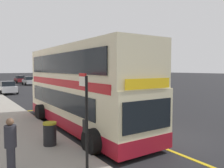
# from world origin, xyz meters

# --- Properties ---
(ground_plane) EXTENTS (260.00, 260.00, 0.00)m
(ground_plane) POSITION_xyz_m (0.00, 32.00, 0.00)
(ground_plane) COLOR black
(double_decker_bus) EXTENTS (3.27, 10.69, 4.40)m
(double_decker_bus) POSITION_xyz_m (-2.46, 4.08, 2.06)
(double_decker_bus) COLOR beige
(double_decker_bus) RESTS_ON ground
(bus_bay_markings) EXTENTS (2.99, 13.91, 0.01)m
(bus_bay_markings) POSITION_xyz_m (-2.51, 3.77, 0.01)
(bus_bay_markings) COLOR gold
(bus_bay_markings) RESTS_ON ground
(bus_stop_sign) EXTENTS (0.09, 0.51, 2.95)m
(bus_stop_sign) POSITION_xyz_m (-4.68, -0.85, 1.85)
(bus_stop_sign) COLOR black
(bus_stop_sign) RESTS_ON pavement_near
(parked_car_maroon_behind) EXTENTS (2.09, 4.20, 1.62)m
(parked_car_maroon_behind) POSITION_xyz_m (2.65, 45.73, 0.80)
(parked_car_maroon_behind) COLOR maroon
(parked_car_maroon_behind) RESTS_ON ground
(parked_car_silver_distant) EXTENTS (2.09, 4.20, 1.62)m
(parked_car_silver_distant) POSITION_xyz_m (-3.17, 24.22, 0.80)
(parked_car_silver_distant) COLOR #B2B5BA
(parked_car_silver_distant) RESTS_ON ground
(parked_car_silver_ahead) EXTENTS (2.09, 4.20, 1.62)m
(parked_car_silver_ahead) POSITION_xyz_m (2.87, 38.63, 0.80)
(parked_car_silver_ahead) COLOR #B2B5BA
(parked_car_silver_ahead) RESTS_ON ground
(pedestrian_waiting_near_sign) EXTENTS (0.34, 0.34, 1.67)m
(pedestrian_waiting_near_sign) POSITION_xyz_m (-6.72, -0.05, 1.05)
(pedestrian_waiting_near_sign) COLOR #26262D
(pedestrian_waiting_near_sign) RESTS_ON pavement_near
(litter_bin) EXTENTS (0.54, 0.54, 0.94)m
(litter_bin) POSITION_xyz_m (-4.96, 1.80, 0.61)
(litter_bin) COLOR black
(litter_bin) RESTS_ON pavement_near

